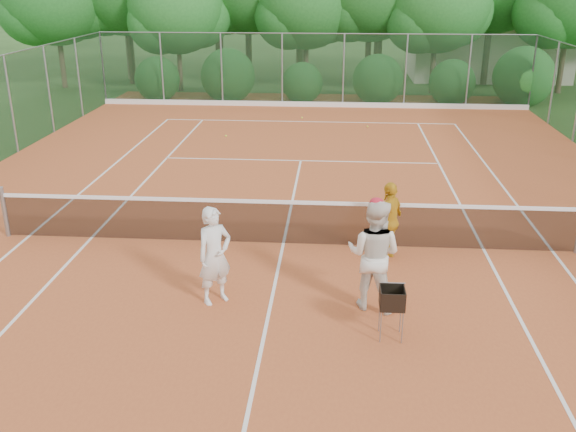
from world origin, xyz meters
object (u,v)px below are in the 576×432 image
object	(u,v)px
player_yellow	(390,221)
ball_hopper	(392,299)
player_center_grp	(374,254)
player_white	(215,256)

from	to	relation	value
player_yellow	ball_hopper	world-z (taller)	player_yellow
player_center_grp	player_yellow	xyz separation A→B (m)	(0.41, 2.02, -0.18)
player_white	ball_hopper	world-z (taller)	player_white
player_center_grp	ball_hopper	distance (m)	1.05
player_white	ball_hopper	size ratio (longest dim) A/B	2.05
player_white	ball_hopper	bearing A→B (deg)	-59.18
ball_hopper	player_white	bearing A→B (deg)	172.10
player_white	player_center_grp	world-z (taller)	player_center_grp
player_center_grp	ball_hopper	size ratio (longest dim) A/B	2.33
player_white	ball_hopper	distance (m)	3.05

